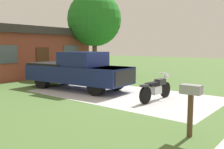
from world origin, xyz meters
The scene contains 7 objects.
ground_plane centered at (0.00, 0.00, 0.00)m, with size 80.00×80.00×0.00m, color #4D6F36.
driveway_pad centered at (0.00, 0.00, 0.00)m, with size 4.51×8.38×0.01m, color #B6B6B6.
motorcycle centered at (-0.12, -1.81, 0.47)m, with size 2.21×0.70×1.09m.
pickup_truck centered at (-0.35, 2.61, 0.95)m, with size 2.54×5.78×1.90m.
mailbox centered at (-3.21, -4.42, 0.98)m, with size 0.26×0.48×1.26m.
shade_tree centered at (5.17, 6.54, 4.24)m, with size 4.14×4.14×6.32m.
neighbor_house centered at (1.11, 10.08, 1.79)m, with size 9.60×5.60×3.50m.
Camera 1 is at (-8.76, -6.56, 2.14)m, focal length 39.27 mm.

